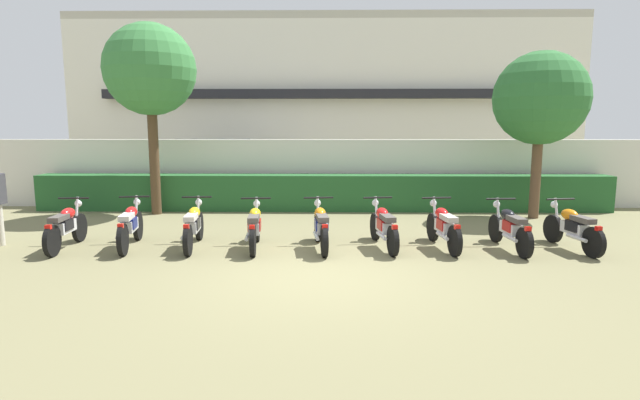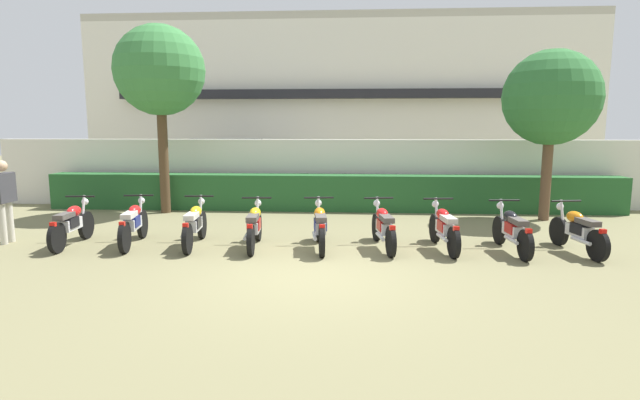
{
  "view_description": "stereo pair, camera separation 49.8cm",
  "coord_description": "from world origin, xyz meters",
  "px_view_note": "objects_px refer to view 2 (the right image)",
  "views": [
    {
      "loc": [
        0.17,
        -7.84,
        2.4
      ],
      "look_at": [
        0.0,
        2.06,
        0.91
      ],
      "focal_mm": 28.24,
      "sensor_mm": 36.0,
      "label": 1
    },
    {
      "loc": [
        0.67,
        -7.82,
        2.4
      ],
      "look_at": [
        0.0,
        2.06,
        0.91
      ],
      "focal_mm": 28.24,
      "sensor_mm": 36.0,
      "label": 2
    }
  ],
  "objects_px": {
    "motorcycle_in_row_0": "(71,224)",
    "motorcycle_in_row_1": "(133,223)",
    "parked_car": "(227,166)",
    "motorcycle_in_row_3": "(254,226)",
    "motorcycle_in_row_4": "(320,226)",
    "motorcycle_in_row_5": "(383,226)",
    "motorcycle_in_row_2": "(195,224)",
    "tree_far_side": "(551,98)",
    "motorcycle_in_row_8": "(578,230)",
    "motorcycle_in_row_7": "(512,229)",
    "inspector_person": "(4,194)",
    "motorcycle_in_row_6": "(444,227)",
    "tree_near_inspector": "(160,72)"
  },
  "relations": [
    {
      "from": "motorcycle_in_row_0",
      "to": "motorcycle_in_row_1",
      "type": "relative_size",
      "value": 0.95
    },
    {
      "from": "parked_car",
      "to": "motorcycle_in_row_1",
      "type": "xyz_separation_m",
      "value": [
        0.14,
        -8.1,
        -0.49
      ]
    },
    {
      "from": "motorcycle_in_row_1",
      "to": "motorcycle_in_row_3",
      "type": "relative_size",
      "value": 1.05
    },
    {
      "from": "motorcycle_in_row_4",
      "to": "motorcycle_in_row_5",
      "type": "xyz_separation_m",
      "value": [
        1.23,
        0.11,
        -0.01
      ]
    },
    {
      "from": "motorcycle_in_row_1",
      "to": "motorcycle_in_row_2",
      "type": "relative_size",
      "value": 0.99
    },
    {
      "from": "motorcycle_in_row_1",
      "to": "parked_car",
      "type": "bearing_deg",
      "value": -8.06
    },
    {
      "from": "tree_far_side",
      "to": "motorcycle_in_row_8",
      "type": "bearing_deg",
      "value": -100.35
    },
    {
      "from": "motorcycle_in_row_3",
      "to": "motorcycle_in_row_4",
      "type": "xyz_separation_m",
      "value": [
        1.28,
        0.01,
        0.01
      ]
    },
    {
      "from": "motorcycle_in_row_7",
      "to": "inspector_person",
      "type": "bearing_deg",
      "value": 85.56
    },
    {
      "from": "motorcycle_in_row_0",
      "to": "motorcycle_in_row_5",
      "type": "relative_size",
      "value": 0.95
    },
    {
      "from": "tree_far_side",
      "to": "motorcycle_in_row_6",
      "type": "relative_size",
      "value": 2.28
    },
    {
      "from": "motorcycle_in_row_7",
      "to": "motorcycle_in_row_5",
      "type": "bearing_deg",
      "value": 82.87
    },
    {
      "from": "motorcycle_in_row_1",
      "to": "motorcycle_in_row_2",
      "type": "distance_m",
      "value": 1.24
    },
    {
      "from": "parked_car",
      "to": "inspector_person",
      "type": "distance_m",
      "value": 8.48
    },
    {
      "from": "parked_car",
      "to": "motorcycle_in_row_8",
      "type": "bearing_deg",
      "value": -46.73
    },
    {
      "from": "tree_near_inspector",
      "to": "motorcycle_in_row_1",
      "type": "height_order",
      "value": "tree_near_inspector"
    },
    {
      "from": "motorcycle_in_row_6",
      "to": "motorcycle_in_row_5",
      "type": "bearing_deg",
      "value": 82.14
    },
    {
      "from": "motorcycle_in_row_3",
      "to": "motorcycle_in_row_7",
      "type": "relative_size",
      "value": 0.97
    },
    {
      "from": "motorcycle_in_row_7",
      "to": "motorcycle_in_row_4",
      "type": "bearing_deg",
      "value": 85.62
    },
    {
      "from": "motorcycle_in_row_8",
      "to": "inspector_person",
      "type": "height_order",
      "value": "inspector_person"
    },
    {
      "from": "inspector_person",
      "to": "tree_far_side",
      "type": "bearing_deg",
      "value": 15.68
    },
    {
      "from": "parked_car",
      "to": "inspector_person",
      "type": "height_order",
      "value": "parked_car"
    },
    {
      "from": "motorcycle_in_row_1",
      "to": "motorcycle_in_row_2",
      "type": "bearing_deg",
      "value": -98.21
    },
    {
      "from": "tree_near_inspector",
      "to": "motorcycle_in_row_8",
      "type": "distance_m",
      "value": 10.67
    },
    {
      "from": "tree_far_side",
      "to": "motorcycle_in_row_1",
      "type": "distance_m",
      "value": 10.15
    },
    {
      "from": "motorcycle_in_row_4",
      "to": "motorcycle_in_row_8",
      "type": "relative_size",
      "value": 1.03
    },
    {
      "from": "motorcycle_in_row_3",
      "to": "motorcycle_in_row_0",
      "type": "bearing_deg",
      "value": 86.57
    },
    {
      "from": "motorcycle_in_row_1",
      "to": "motorcycle_in_row_2",
      "type": "xyz_separation_m",
      "value": [
        1.24,
        0.02,
        -0.01
      ]
    },
    {
      "from": "motorcycle_in_row_5",
      "to": "motorcycle_in_row_8",
      "type": "height_order",
      "value": "motorcycle_in_row_8"
    },
    {
      "from": "motorcycle_in_row_6",
      "to": "parked_car",
      "type": "bearing_deg",
      "value": 31.55
    },
    {
      "from": "tree_near_inspector",
      "to": "motorcycle_in_row_2",
      "type": "bearing_deg",
      "value": -61.68
    },
    {
      "from": "parked_car",
      "to": "motorcycle_in_row_2",
      "type": "distance_m",
      "value": 8.22
    },
    {
      "from": "motorcycle_in_row_1",
      "to": "motorcycle_in_row_7",
      "type": "xyz_separation_m",
      "value": [
        7.39,
        -0.06,
        -0.01
      ]
    },
    {
      "from": "motorcycle_in_row_3",
      "to": "motorcycle_in_row_6",
      "type": "height_order",
      "value": "motorcycle_in_row_6"
    },
    {
      "from": "motorcycle_in_row_0",
      "to": "motorcycle_in_row_5",
      "type": "height_order",
      "value": "motorcycle_in_row_0"
    },
    {
      "from": "motorcycle_in_row_6",
      "to": "motorcycle_in_row_8",
      "type": "bearing_deg",
      "value": -98.39
    },
    {
      "from": "parked_car",
      "to": "motorcycle_in_row_6",
      "type": "height_order",
      "value": "parked_car"
    },
    {
      "from": "tree_near_inspector",
      "to": "motorcycle_in_row_3",
      "type": "relative_size",
      "value": 2.77
    },
    {
      "from": "tree_near_inspector",
      "to": "motorcycle_in_row_3",
      "type": "bearing_deg",
      "value": -49.74
    },
    {
      "from": "motorcycle_in_row_0",
      "to": "motorcycle_in_row_8",
      "type": "height_order",
      "value": "motorcycle_in_row_0"
    },
    {
      "from": "tree_near_inspector",
      "to": "motorcycle_in_row_8",
      "type": "xyz_separation_m",
      "value": [
        9.38,
        -3.81,
        -3.35
      ]
    },
    {
      "from": "motorcycle_in_row_8",
      "to": "tree_far_side",
      "type": "bearing_deg",
      "value": -19.54
    },
    {
      "from": "motorcycle_in_row_3",
      "to": "motorcycle_in_row_6",
      "type": "bearing_deg",
      "value": -92.99
    },
    {
      "from": "motorcycle_in_row_3",
      "to": "motorcycle_in_row_6",
      "type": "xyz_separation_m",
      "value": [
        3.68,
        0.09,
        0.0
      ]
    },
    {
      "from": "motorcycle_in_row_7",
      "to": "tree_near_inspector",
      "type": "bearing_deg",
      "value": 60.82
    },
    {
      "from": "motorcycle_in_row_6",
      "to": "motorcycle_in_row_7",
      "type": "bearing_deg",
      "value": -100.87
    },
    {
      "from": "motorcycle_in_row_4",
      "to": "motorcycle_in_row_5",
      "type": "distance_m",
      "value": 1.24
    },
    {
      "from": "tree_near_inspector",
      "to": "inspector_person",
      "type": "bearing_deg",
      "value": -116.62
    },
    {
      "from": "tree_far_side",
      "to": "motorcycle_in_row_3",
      "type": "bearing_deg",
      "value": -153.37
    },
    {
      "from": "motorcycle_in_row_1",
      "to": "inspector_person",
      "type": "xyz_separation_m",
      "value": [
        -2.66,
        -0.0,
        0.56
      ]
    }
  ]
}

